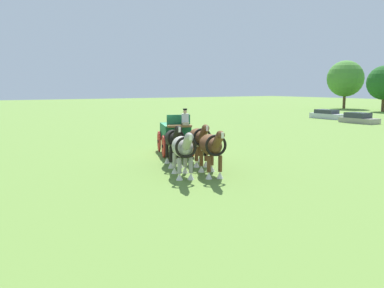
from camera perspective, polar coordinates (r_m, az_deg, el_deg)
The scene contains 10 objects.
ground_plane at distance 24.19m, azimuth -2.42°, elevation -1.40°, with size 220.00×220.00×0.00m, color olive.
show_wagon at distance 23.88m, azimuth -2.37°, elevation 1.43°, with size 5.61×2.83×2.81m.
draft_horse_rear_near at distance 20.53m, azimuth 0.98°, elevation 0.76°, with size 2.99×1.57×2.24m.
draft_horse_rear_off at distance 20.29m, azimuth -2.60°, elevation 0.57°, with size 2.89×1.51×2.21m.
draft_horse_lead_near at distance 18.04m, azimuth 2.76°, elevation -0.31°, with size 3.06×1.60×2.23m.
draft_horse_lead_off at distance 17.77m, azimuth -1.30°, elevation -0.60°, with size 2.91×1.55×2.17m.
parked_vehicle_a at distance 53.56m, azimuth 18.70°, elevation 3.96°, with size 4.52×1.73×1.14m.
parked_vehicle_b at distance 48.33m, azimuth 22.61°, elevation 3.36°, with size 4.06×1.91×1.15m.
tree_a at distance 79.12m, azimuth 20.97°, elevation 8.67°, with size 6.54×6.54×8.73m.
tree_b at distance 71.90m, azimuth 25.69°, elevation 7.85°, with size 5.50×5.50×7.38m.
Camera 1 is at (20.82, -11.64, 4.02)m, focal length 37.50 mm.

